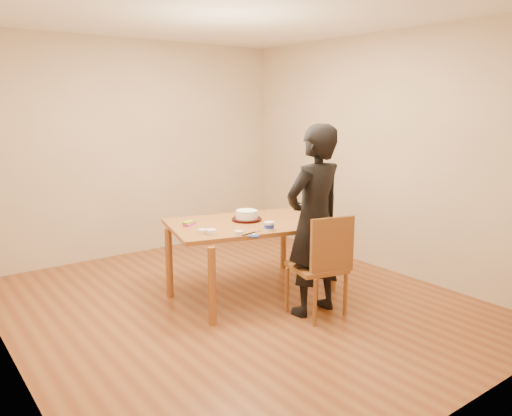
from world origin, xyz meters
TOP-DOWN VIEW (x-y plane):
  - room_shell at (0.00, 0.34)m, footprint 4.00×4.50m
  - dining_table at (0.30, 0.17)m, footprint 1.84×1.36m
  - dining_chair at (0.45, -0.61)m, footprint 0.54×0.54m
  - cake_plate at (0.28, 0.25)m, footprint 0.31×0.31m
  - cake at (0.28, 0.25)m, footprint 0.22×0.22m
  - frosting_dome at (0.28, 0.25)m, footprint 0.22×0.22m
  - frosting_tub at (0.21, -0.21)m, footprint 0.09×0.09m
  - frosting_lid at (-0.03, -0.29)m, footprint 0.10×0.10m
  - frosting_dollop at (-0.03, -0.29)m, footprint 0.04×0.04m
  - ramekin_green at (-0.11, -0.17)m, footprint 0.08×0.08m
  - ramekin_yellow at (-0.35, 0.07)m, footprint 0.08×0.08m
  - ramekin_multi at (-0.30, -0.00)m, footprint 0.09×0.09m
  - candy_box_pink at (-0.29, 0.42)m, footprint 0.15×0.12m
  - candy_box_green at (-0.29, 0.42)m, footprint 0.14×0.11m
  - spatula at (-0.02, -0.21)m, footprint 0.16×0.04m
  - person at (0.45, -0.56)m, footprint 0.66×0.45m

SIDE VIEW (x-z plane):
  - dining_chair at x=0.45m, z-range 0.43..0.47m
  - dining_table at x=0.30m, z-range 0.71..0.75m
  - spatula at x=-0.02m, z-range 0.75..0.76m
  - frosting_lid at x=-0.03m, z-range 0.75..0.76m
  - candy_box_pink at x=-0.29m, z-range 0.75..0.77m
  - cake_plate at x=0.28m, z-range 0.75..0.77m
  - frosting_dollop at x=-0.03m, z-range 0.76..0.78m
  - ramekin_green at x=-0.11m, z-range 0.75..0.79m
  - ramekin_yellow at x=-0.35m, z-range 0.75..0.79m
  - ramekin_multi at x=-0.30m, z-range 0.75..0.79m
  - candy_box_green at x=-0.29m, z-range 0.77..0.79m
  - frosting_tub at x=0.21m, z-range 0.75..0.83m
  - cake at x=0.28m, z-range 0.77..0.84m
  - frosting_dome at x=0.28m, z-range 0.84..0.87m
  - person at x=0.45m, z-range 0.00..1.75m
  - room_shell at x=0.00m, z-range 0.00..2.70m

